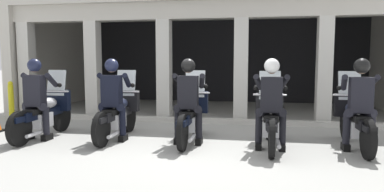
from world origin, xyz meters
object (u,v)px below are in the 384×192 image
Objects in this scene: motorcycle_center at (191,115)px; bollard_kerbside at (11,100)px; motorcycle_far_left at (46,112)px; police_officer_left at (112,92)px; police_officer_far_right at (360,97)px; police_officer_far_left at (36,92)px; motorcycle_far_right at (355,119)px; motorcycle_right at (270,119)px; police_officer_right at (271,96)px; motorcycle_left at (119,113)px; police_officer_center at (188,94)px.

bollard_kerbside is at bearing 174.02° from motorcycle_center.
police_officer_left is at bearing 14.06° from motorcycle_far_left.
motorcycle_far_left reaches higher than bollard_kerbside.
motorcycle_center is 3.01m from police_officer_far_right.
police_officer_left is at bearing 24.98° from police_officer_far_left.
motorcycle_far_right is (2.96, 0.02, 0.00)m from motorcycle_center.
police_officer_far_right is (5.93, 0.22, 0.00)m from police_officer_far_left.
motorcycle_right is at bearing 21.17° from police_officer_far_left.
police_officer_right reaches higher than bollard_kerbside.
police_officer_right reaches higher than motorcycle_left.
motorcycle_far_left is 1.29× the size of police_officer_left.
police_officer_center reaches higher than motorcycle_far_right.
police_officer_far_right is 8.38m from bollard_kerbside.
motorcycle_far_right is at bearing 17.84° from police_officer_center.
police_officer_left is at bearing -166.64° from motorcycle_far_right.
motorcycle_left is (1.48, 0.49, -0.44)m from police_officer_far_left.
motorcycle_far_left is 1.29× the size of police_officer_far_left.
motorcycle_far_left is 2.03× the size of bollard_kerbside.
police_officer_far_left is 4.48m from motorcycle_right.
motorcycle_right and motorcycle_far_right have the same top height.
police_officer_far_left is at bearing -158.72° from motorcycle_center.
motorcycle_center is at bearing -170.12° from motorcycle_far_right.
motorcycle_far_left is 2.99m from police_officer_center.
police_officer_center is (2.96, -0.08, 0.44)m from motorcycle_far_left.
police_officer_center is at bearing -1.06° from motorcycle_left.
police_officer_center is at bearing -170.12° from police_officer_far_right.
motorcycle_left is 1.29× the size of police_officer_right.
motorcycle_far_left is at bearing 106.84° from police_officer_far_left.
motorcycle_left is 1.29× the size of police_officer_center.
motorcycle_right is 6.92m from bollard_kerbside.
police_officer_center reaches higher than bollard_kerbside.
motorcycle_left is 1.00× the size of motorcycle_right.
police_officer_far_left reaches higher than motorcycle_center.
motorcycle_right is 1.29× the size of police_officer_right.
police_officer_far_left and police_officer_center have the same top height.
police_officer_right is (2.96, -0.46, 0.44)m from motorcycle_left.
police_officer_far_right is (-0.00, -0.28, 0.44)m from motorcycle_far_right.
motorcycle_left is at bearing 99.61° from police_officer_left.
motorcycle_far_right reaches higher than bollard_kerbside.
motorcycle_center is (2.96, 0.49, -0.44)m from police_officer_far_left.
motorcycle_right is at bearing -163.19° from motorcycle_far_right.
police_officer_right reaches higher than motorcycle_right.
motorcycle_far_left is at bearing -168.37° from motorcycle_far_right.
motorcycle_far_right is (5.93, 0.51, -0.44)m from police_officer_far_left.
police_officer_far_left is 0.78× the size of motorcycle_right.
motorcycle_center is at bearing 21.01° from motorcycle_far_left.
motorcycle_far_right is (4.44, 0.02, 0.00)m from motorcycle_left.
motorcycle_right is (1.48, -0.17, 0.00)m from motorcycle_center.
police_officer_far_right reaches higher than motorcycle_right.
police_officer_far_left reaches higher than motorcycle_far_left.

